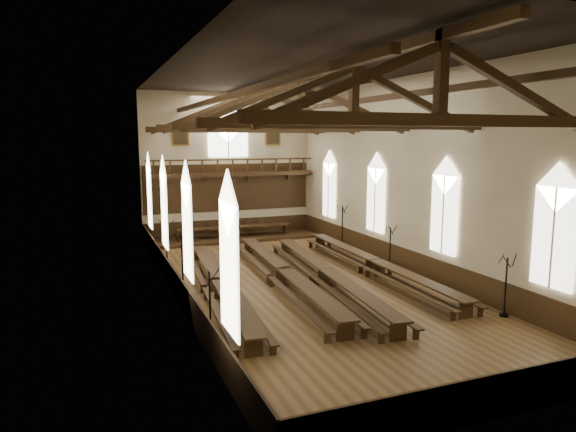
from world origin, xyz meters
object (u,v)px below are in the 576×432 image
Objects in this scene: candelabrum_left_mid at (183,275)px; candelabrum_right_far at (342,235)px; candelabrum_left_near at (210,315)px; candelabrum_right_mid at (390,255)px; refectory_row_d at (375,263)px; high_table at (235,228)px; refectory_row_b at (285,272)px; refectory_row_c at (328,273)px; dais at (235,238)px; refectory_row_a at (219,283)px; candelabrum_right_near at (505,298)px; candelabrum_left_far at (167,254)px.

candelabrum_left_mid is 1.01× the size of candelabrum_right_far.
candelabrum_right_mid is at bearing 27.73° from candelabrum_left_near.
refectory_row_d is 6.46m from candelabrum_right_far.
refectory_row_b is at bearing -93.92° from high_table.
candelabrum_left_near is at bearing -90.00° from candelabrum_left_mid.
high_table is 3.38× the size of candelabrum_right_mid.
candelabrum_left_near reaches higher than candelabrum_right_mid.
refectory_row_b is 1.93× the size of high_table.
candelabrum_left_mid is 11.11m from candelabrum_right_mid.
refectory_row_c is at bearing -164.46° from refectory_row_d.
candelabrum_right_mid is (4.51, 1.69, 0.13)m from refectory_row_c.
refectory_row_c reaches higher than dais.
refectory_row_a is 9.72m from candelabrum_right_mid.
candelabrum_right_mid is at bearing 7.64° from refectory_row_b.
high_table is 2.84× the size of candelabrum_right_far.
candelabrum_left_mid is (-1.46, 0.85, 0.30)m from refectory_row_a.
candelabrum_left_mid reaches higher than high_table.
refectory_row_a is at bearing 144.55° from candelabrum_right_near.
candelabrum_right_near reaches higher than refectory_row_c.
dais is (-4.21, 11.38, -0.47)m from refectory_row_d.
refectory_row_b reaches higher than refectory_row_c.
refectory_row_d is at bearing 0.46° from refectory_row_b.
candelabrum_right_far is (11.10, 11.32, 0.10)m from candelabrum_left_near.
candelabrum_left_far is at bearing -173.75° from candelabrum_right_far.
refectory_row_c is 12.31m from dais.
candelabrum_right_mid is at bearing 90.00° from candelabrum_right_near.
refectory_row_d is at bearing 3.23° from refectory_row_a.
refectory_row_c is 6.72m from candelabrum_left_mid.
candelabrum_right_far reaches higher than dais.
candelabrum_right_mid reaches higher than high_table.
refectory_row_d is at bearing 27.30° from candelabrum_left_near.
candelabrum_right_near is (9.64, -6.86, 0.21)m from refectory_row_a.
candelabrum_right_near is (1.37, -7.33, 0.19)m from refectory_row_d.
candelabrum_right_far is at bearing 90.00° from candelabrum_right_near.
refectory_row_a is 8.28m from refectory_row_d.
candelabrum_left_near is at bearing -107.78° from refectory_row_a.
refectory_row_b is 2.03m from refectory_row_c.
candelabrum_left_near is at bearing 168.26° from candelabrum_right_near.
candelabrum_left_far is at bearing 104.74° from refectory_row_a.
candelabrum_right_near is at bearing -11.74° from candelabrum_left_near.
candelabrum_left_far is at bearing -131.24° from high_table.
refectory_row_c is 3.26m from refectory_row_d.
candelabrum_left_near reaches higher than refectory_row_c.
refectory_row_c is 5.41× the size of candelabrum_right_far.
candelabrum_left_near is 15.86m from candelabrum_right_far.
candelabrum_right_near is 13.63m from candelabrum_right_far.
refectory_row_b is 11.45m from high_table.
refectory_row_d reaches higher than dais.
dais is at bearing 137.71° from candelabrum_right_far.
refectory_row_d is at bearing -69.70° from dais.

